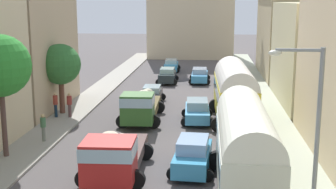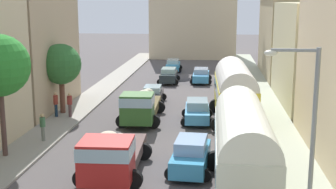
% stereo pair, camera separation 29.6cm
% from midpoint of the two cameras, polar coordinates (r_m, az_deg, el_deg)
% --- Properties ---
extents(ground_plane, '(154.00, 154.00, 0.00)m').
position_cam_midpoint_polar(ground_plane, '(37.20, 0.45, -1.35)').
color(ground_plane, '#504A4A').
extents(sidewalk_left, '(2.50, 70.00, 0.14)m').
position_cam_midpoint_polar(sidewalk_left, '(38.46, -10.38, -1.01)').
color(sidewalk_left, gray).
rests_on(sidewalk_left, ground).
extents(sidewalk_right, '(2.50, 70.00, 0.14)m').
position_cam_midpoint_polar(sidewalk_right, '(37.30, 11.62, -1.45)').
color(sidewalk_right, '#A8AE99').
rests_on(sidewalk_right, ground).
extents(building_left_2, '(4.88, 10.50, 11.78)m').
position_cam_midpoint_polar(building_left_2, '(36.70, -16.90, 7.33)').
color(building_left_2, tan).
rests_on(building_left_2, ground).
extents(building_right_2, '(4.59, 12.18, 8.07)m').
position_cam_midpoint_polar(building_right_2, '(38.98, 16.77, 4.77)').
color(building_right_2, beige).
rests_on(building_right_2, ground).
extents(building_right_3, '(4.59, 13.28, 9.45)m').
position_cam_midpoint_polar(building_right_3, '(52.32, 13.66, 7.36)').
color(building_right_3, tan).
rests_on(building_right_3, ground).
extents(distant_church, '(12.12, 7.81, 20.65)m').
position_cam_midpoint_polar(distant_church, '(68.22, 2.75, 10.90)').
color(distant_church, beige).
rests_on(distant_church, ground).
extents(parked_bus_0, '(3.23, 8.75, 4.03)m').
position_cam_midpoint_polar(parked_bus_0, '(20.29, 9.04, -6.07)').
color(parked_bus_0, beige).
rests_on(parked_bus_0, ground).
extents(parked_bus_1, '(3.51, 8.61, 4.07)m').
position_cam_midpoint_polar(parked_bus_1, '(32.15, 7.89, 0.54)').
color(parked_bus_1, gold).
rests_on(parked_bus_1, ground).
extents(cargo_truck_0, '(3.30, 6.65, 2.31)m').
position_cam_midpoint_polar(cargo_truck_0, '(22.08, -7.03, -7.30)').
color(cargo_truck_0, '#B1211E').
rests_on(cargo_truck_0, ground).
extents(cargo_truck_1, '(3.07, 7.02, 2.35)m').
position_cam_midpoint_polar(cargo_truck_1, '(31.72, -3.69, -1.40)').
color(cargo_truck_1, '#325E27').
rests_on(cargo_truck_1, ground).
extents(car_0, '(2.17, 3.85, 1.43)m').
position_cam_midpoint_polar(car_0, '(37.83, -2.20, -0.01)').
color(car_0, '#2B282A').
rests_on(car_0, ground).
extents(car_1, '(2.20, 4.03, 1.53)m').
position_cam_midpoint_polar(car_1, '(47.04, -0.26, 2.35)').
color(car_1, '#222C2F').
rests_on(car_1, ground).
extents(car_2, '(2.18, 3.94, 1.43)m').
position_cam_midpoint_polar(car_2, '(54.63, 0.24, 3.60)').
color(car_2, '#3993C2').
rests_on(car_2, ground).
extents(car_4, '(2.39, 4.18, 1.68)m').
position_cam_midpoint_polar(car_4, '(23.07, 2.69, -7.42)').
color(car_4, '#368FBD').
rests_on(car_4, ground).
extents(car_5, '(2.32, 4.19, 1.55)m').
position_cam_midpoint_polar(car_5, '(32.21, 3.33, -2.01)').
color(car_5, '#4496CD').
rests_on(car_5, ground).
extents(car_6, '(2.18, 4.23, 1.46)m').
position_cam_midpoint_polar(car_6, '(47.42, 3.72, 2.37)').
color(car_6, '#3889C2').
rests_on(car_6, ground).
extents(pedestrian_0, '(0.42, 0.42, 1.88)m').
position_cam_midpoint_polar(pedestrian_0, '(33.61, -12.23, -1.15)').
color(pedestrian_0, brown).
rests_on(pedestrian_0, ground).
extents(pedestrian_1, '(0.44, 0.44, 1.79)m').
position_cam_midpoint_polar(pedestrian_1, '(28.31, -15.33, -3.78)').
color(pedestrian_1, slate).
rests_on(pedestrian_1, ground).
extents(pedestrian_2, '(0.44, 0.44, 1.91)m').
position_cam_midpoint_polar(pedestrian_2, '(33.83, -13.86, -1.09)').
color(pedestrian_2, '#172B3F').
rests_on(pedestrian_2, ground).
extents(streetlamp_near, '(1.82, 0.28, 6.83)m').
position_cam_midpoint_polar(streetlamp_near, '(16.28, 16.57, -4.14)').
color(streetlamp_near, gray).
rests_on(streetlamp_near, ground).
extents(roadside_tree_1, '(3.24, 3.24, 6.62)m').
position_cam_midpoint_polar(roadside_tree_1, '(25.48, -20.23, 3.28)').
color(roadside_tree_1, brown).
rests_on(roadside_tree_1, ground).
extents(roadside_tree_2, '(2.94, 2.94, 5.22)m').
position_cam_midpoint_polar(roadside_tree_2, '(34.51, -13.29, 3.58)').
color(roadside_tree_2, brown).
rests_on(roadside_tree_2, ground).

